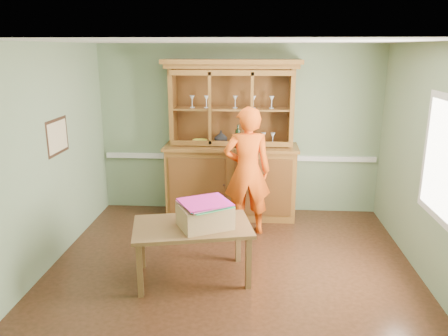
# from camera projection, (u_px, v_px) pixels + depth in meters

# --- Properties ---
(floor) EXTENTS (4.50, 4.50, 0.00)m
(floor) POSITION_uv_depth(u_px,v_px,m) (232.00, 265.00, 5.48)
(floor) COLOR #4C2818
(floor) RESTS_ON ground
(ceiling) EXTENTS (4.50, 4.50, 0.00)m
(ceiling) POSITION_uv_depth(u_px,v_px,m) (233.00, 41.00, 4.76)
(ceiling) COLOR white
(ceiling) RESTS_ON wall_back
(wall_back) EXTENTS (4.50, 0.00, 4.50)m
(wall_back) POSITION_uv_depth(u_px,v_px,m) (239.00, 130.00, 7.04)
(wall_back) COLOR gray
(wall_back) RESTS_ON floor
(wall_left) EXTENTS (0.00, 4.00, 4.00)m
(wall_left) POSITION_uv_depth(u_px,v_px,m) (47.00, 158.00, 5.27)
(wall_left) COLOR gray
(wall_left) RESTS_ON floor
(wall_right) EXTENTS (0.00, 4.00, 4.00)m
(wall_right) POSITION_uv_depth(u_px,v_px,m) (430.00, 164.00, 4.97)
(wall_right) COLOR gray
(wall_right) RESTS_ON floor
(wall_front) EXTENTS (4.50, 0.00, 4.50)m
(wall_front) POSITION_uv_depth(u_px,v_px,m) (219.00, 229.00, 3.20)
(wall_front) COLOR gray
(wall_front) RESTS_ON floor
(chair_rail) EXTENTS (4.41, 0.05, 0.08)m
(chair_rail) POSITION_uv_depth(u_px,v_px,m) (239.00, 157.00, 7.14)
(chair_rail) COLOR silver
(chair_rail) RESTS_ON wall_back
(framed_map) EXTENTS (0.03, 0.60, 0.46)m
(framed_map) POSITION_uv_depth(u_px,v_px,m) (58.00, 137.00, 5.51)
(framed_map) COLOR #342014
(framed_map) RESTS_ON wall_left
(window_panel) EXTENTS (0.03, 0.96, 1.36)m
(window_panel) POSITION_uv_depth(u_px,v_px,m) (440.00, 158.00, 4.64)
(window_panel) COLOR silver
(window_panel) RESTS_ON wall_right
(china_hutch) EXTENTS (2.10, 0.69, 2.47)m
(china_hutch) POSITION_uv_depth(u_px,v_px,m) (231.00, 163.00, 6.91)
(china_hutch) COLOR brown
(china_hutch) RESTS_ON floor
(dining_table) EXTENTS (1.48, 1.07, 0.67)m
(dining_table) POSITION_uv_depth(u_px,v_px,m) (192.00, 231.00, 5.03)
(dining_table) COLOR brown
(dining_table) RESTS_ON floor
(cardboard_box) EXTENTS (0.70, 0.65, 0.26)m
(cardboard_box) POSITION_uv_depth(u_px,v_px,m) (205.00, 216.00, 4.93)
(cardboard_box) COLOR #A98257
(cardboard_box) RESTS_ON dining_table
(kite_stack) EXTENTS (0.66, 0.66, 0.04)m
(kite_stack) POSITION_uv_depth(u_px,v_px,m) (206.00, 203.00, 4.89)
(kite_stack) COLOR #38C06B
(kite_stack) RESTS_ON cardboard_box
(person) EXTENTS (0.72, 0.51, 1.86)m
(person) POSITION_uv_depth(u_px,v_px,m) (247.00, 171.00, 6.23)
(person) COLOR #EA520E
(person) RESTS_ON floor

